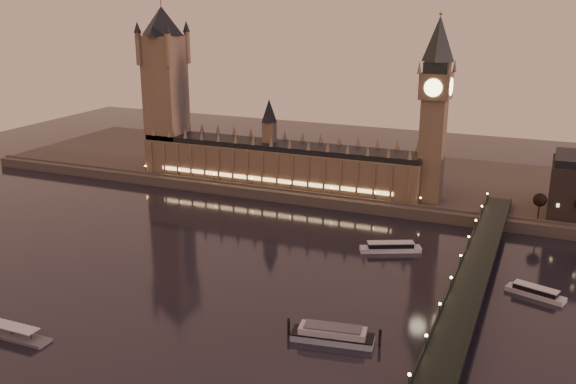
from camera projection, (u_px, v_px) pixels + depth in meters
name	position (u px, v px, depth m)	size (l,w,h in m)	color
ground	(251.00, 275.00, 282.18)	(700.00, 700.00, 0.00)	black
far_embankment	(404.00, 181.00, 415.52)	(560.00, 130.00, 6.00)	#423D35
palace_of_westminster	(278.00, 158.00, 397.52)	(180.00, 26.62, 52.00)	brown
victoria_tower	(165.00, 80.00, 414.61)	(31.68, 31.68, 118.00)	brown
big_ben	(435.00, 99.00, 350.13)	(17.68, 17.68, 104.00)	brown
westminster_bridge	(464.00, 300.00, 246.36)	(13.20, 260.00, 15.30)	black
bare_tree_0	(542.00, 203.00, 330.96)	(6.25, 6.25, 12.70)	black
cruise_boat_a	(391.00, 247.00, 307.73)	(29.19, 17.96, 4.67)	silver
cruise_boat_b	(535.00, 292.00, 260.99)	(24.19, 12.70, 4.34)	silver
moored_barge	(333.00, 334.00, 226.66)	(33.49, 12.65, 6.21)	#95ACBD
pontoon_pier	(3.00, 332.00, 231.59)	(39.23, 6.54, 10.46)	#595B5E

